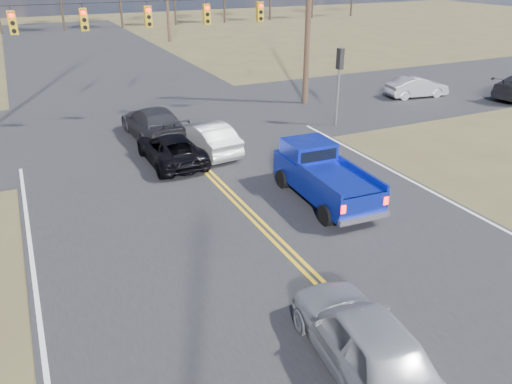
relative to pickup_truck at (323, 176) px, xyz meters
name	(u,v)px	position (x,y,z in m)	size (l,w,h in m)	color
ground	(365,329)	(-2.84, -6.35, -0.89)	(160.00, 160.00, 0.00)	brown
road_main	(211,176)	(-2.84, 3.65, -0.89)	(14.00, 120.00, 0.02)	#28282B
road_cross	(157,123)	(-2.84, 11.65, -0.89)	(120.00, 12.00, 0.02)	#28282B
signal_gantry	(160,22)	(-2.33, 11.43, 4.17)	(19.60, 4.83, 10.00)	#473323
utility_poles	(154,20)	(-2.84, 10.65, 4.34)	(19.60, 58.32, 10.00)	#473323
pickup_truck	(323,176)	(0.00, 0.00, 0.00)	(2.13, 4.97, 1.84)	black
silver_suv	(364,339)	(-3.64, -7.30, -0.15)	(1.74, 4.34, 1.48)	#AAADB2
black_suv	(171,149)	(-3.82, 5.76, -0.27)	(2.06, 4.46, 1.24)	black
white_car_queue	(206,137)	(-2.04, 6.29, -0.20)	(1.47, 4.22, 1.39)	silver
dgrey_car_queue	(154,123)	(-3.64, 9.15, -0.13)	(2.14, 5.26, 1.53)	#333338
cross_car_east_near	(417,87)	(13.21, 9.99, -0.26)	(3.85, 1.34, 1.27)	#A6A8AF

